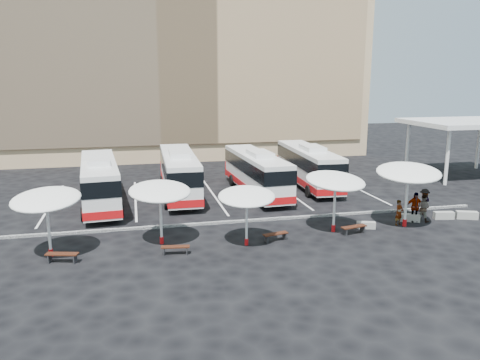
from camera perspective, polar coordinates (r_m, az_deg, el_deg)
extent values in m
plane|color=black|center=(29.28, -0.60, -5.52)|extent=(120.00, 120.00, 0.00)
cube|color=tan|center=(59.65, -7.45, 15.59)|extent=(42.00, 18.00, 25.00)
cube|color=tan|center=(50.59, -6.39, 15.66)|extent=(40.00, 0.30, 20.00)
cube|color=white|center=(47.94, 25.96, 6.32)|extent=(10.00, 8.00, 0.40)
cylinder|color=white|center=(43.45, 23.96, 2.54)|extent=(0.30, 0.30, 4.80)
cylinder|color=white|center=(48.32, 19.74, 3.76)|extent=(0.30, 0.30, 4.80)
cylinder|color=white|center=(53.04, 27.07, 3.84)|extent=(0.30, 0.30, 4.80)
cube|color=black|center=(29.73, -0.81, -5.10)|extent=(34.00, 0.25, 0.15)
cube|color=white|center=(36.86, -21.99, -2.68)|extent=(0.15, 12.00, 0.01)
cube|color=white|center=(36.36, -12.62, -2.27)|extent=(0.15, 12.00, 0.01)
cube|color=white|center=(36.84, -3.26, -1.80)|extent=(0.15, 12.00, 0.01)
cube|color=white|center=(38.27, 5.64, -1.31)|extent=(0.15, 12.00, 0.01)
cube|color=white|center=(40.54, 13.71, -0.83)|extent=(0.15, 12.00, 0.01)
cube|color=white|center=(34.87, -16.75, -0.05)|extent=(3.27, 11.35, 2.80)
cube|color=black|center=(34.76, -16.80, 0.85)|extent=(3.33, 11.41, 1.03)
cube|color=red|center=(35.10, -16.65, -1.69)|extent=(3.33, 11.41, 0.51)
cube|color=red|center=(40.50, -16.88, 0.59)|extent=(2.40, 0.39, 1.31)
cube|color=white|center=(33.66, -16.88, 2.26)|extent=(1.72, 2.92, 0.37)
cylinder|color=black|center=(38.36, -18.48, -1.15)|extent=(0.40, 0.96, 0.93)
cylinder|color=black|center=(38.38, -15.00, -0.92)|extent=(0.40, 0.96, 0.93)
cylinder|color=black|center=(31.57, -18.55, -3.97)|extent=(0.40, 0.96, 0.93)
cylinder|color=black|center=(31.60, -14.32, -3.69)|extent=(0.40, 0.96, 0.93)
cube|color=white|center=(36.50, -7.44, 0.95)|extent=(2.62, 11.44, 2.85)
cube|color=black|center=(36.39, -7.47, 1.83)|extent=(2.68, 11.50, 1.04)
cube|color=red|center=(36.72, -7.40, -0.65)|extent=(2.68, 11.50, 0.52)
cube|color=red|center=(42.21, -8.00, 1.49)|extent=(2.43, 0.24, 1.33)
cube|color=white|center=(35.28, -7.40, 3.23)|extent=(1.58, 2.88, 0.38)
cylinder|color=black|center=(39.97, -9.45, -0.14)|extent=(0.35, 0.96, 0.95)
cylinder|color=black|center=(40.12, -6.06, 0.01)|extent=(0.35, 0.96, 0.95)
cylinder|color=black|center=(33.05, -8.93, -2.74)|extent=(0.35, 0.96, 0.95)
cylinder|color=black|center=(33.23, -4.84, -2.55)|extent=(0.35, 0.96, 0.95)
cube|color=white|center=(36.83, 1.99, 1.05)|extent=(2.78, 11.10, 2.75)
cube|color=black|center=(36.73, 2.00, 1.90)|extent=(2.83, 11.16, 1.01)
cube|color=red|center=(37.04, 1.98, -0.48)|extent=(2.83, 11.16, 0.50)
cube|color=red|center=(42.15, -0.25, 1.54)|extent=(2.35, 0.29, 1.28)
cube|color=white|center=(35.69, 2.45, 3.23)|extent=(1.59, 2.81, 0.37)
cylinder|color=black|center=(39.82, -0.98, -0.04)|extent=(0.36, 0.93, 0.92)
cylinder|color=black|center=(40.44, 2.17, 0.14)|extent=(0.36, 0.93, 0.92)
cylinder|color=black|center=(33.38, 1.98, -2.47)|extent=(0.36, 0.93, 0.92)
cylinder|color=black|center=(34.12, 5.66, -2.20)|extent=(0.36, 0.93, 0.92)
cube|color=white|center=(39.82, 8.32, 1.82)|extent=(2.83, 11.26, 2.79)
cube|color=black|center=(39.72, 8.34, 2.61)|extent=(2.89, 11.32, 1.02)
cube|color=red|center=(40.01, 8.27, 0.38)|extent=(2.89, 11.32, 0.51)
cube|color=red|center=(45.18, 6.05, 2.22)|extent=(2.39, 0.29, 1.30)
cube|color=white|center=(38.69, 8.83, 3.88)|extent=(1.61, 2.86, 0.37)
cylinder|color=black|center=(42.79, 5.41, 0.78)|extent=(0.37, 0.94, 0.93)
cylinder|color=black|center=(43.47, 8.36, 0.88)|extent=(0.37, 0.94, 0.93)
cylinder|color=black|center=(36.28, 8.37, -1.39)|extent=(0.37, 0.94, 0.93)
cylinder|color=black|center=(37.08, 11.78, -1.22)|extent=(0.37, 0.94, 0.93)
cylinder|color=white|center=(25.74, -22.29, -5.51)|extent=(0.17, 0.17, 2.99)
cylinder|color=red|center=(26.14, -22.06, -8.22)|extent=(0.26, 0.26, 0.40)
ellipsoid|color=white|center=(25.33, -22.57, -2.17)|extent=(4.07, 4.10, 1.03)
cylinder|color=white|center=(26.01, -9.62, -4.60)|extent=(0.16, 0.16, 2.95)
cylinder|color=red|center=(26.41, -9.52, -7.26)|extent=(0.25, 0.25, 0.39)
ellipsoid|color=white|center=(25.61, -9.74, -1.34)|extent=(3.89, 3.93, 1.01)
cylinder|color=white|center=(25.48, 0.80, -5.05)|extent=(0.15, 0.15, 2.72)
cylinder|color=red|center=(25.86, 0.79, -7.55)|extent=(0.23, 0.23, 0.36)
ellipsoid|color=white|center=(25.10, 0.81, -1.99)|extent=(3.62, 3.65, 0.93)
cylinder|color=white|center=(28.22, 11.43, -3.22)|extent=(0.18, 0.18, 3.06)
cylinder|color=red|center=(28.59, 11.31, -5.79)|extent=(0.28, 0.28, 0.41)
ellipsoid|color=white|center=(27.84, 11.56, -0.08)|extent=(4.31, 4.34, 1.05)
cylinder|color=white|center=(30.36, 19.62, -2.32)|extent=(0.20, 0.20, 3.35)
cylinder|color=red|center=(30.74, 19.42, -4.94)|extent=(0.32, 0.32, 0.45)
ellipsoid|color=white|center=(29.99, 19.85, 0.88)|extent=(4.92, 4.95, 1.15)
cube|color=black|center=(25.01, -20.88, -8.42)|extent=(1.65, 0.82, 0.06)
cube|color=black|center=(25.34, -22.18, -8.84)|extent=(0.17, 0.41, 0.43)
cube|color=black|center=(24.86, -19.46, -9.04)|extent=(0.17, 0.41, 0.43)
cube|color=black|center=(24.68, -7.89, -8.06)|extent=(1.51, 0.60, 0.06)
cube|color=black|center=(24.80, -9.25, -8.56)|extent=(0.11, 0.38, 0.39)
cube|color=black|center=(24.73, -6.50, -8.54)|extent=(0.11, 0.38, 0.39)
cube|color=black|center=(26.48, 4.36, -6.56)|extent=(1.52, 0.71, 0.06)
cube|color=black|center=(26.28, 3.23, -7.21)|extent=(0.14, 0.38, 0.39)
cube|color=black|center=(26.84, 5.44, -6.82)|extent=(0.14, 0.38, 0.39)
cube|color=black|center=(28.31, 13.72, -5.54)|extent=(1.65, 0.73, 0.06)
cube|color=black|center=(28.01, 12.66, -6.21)|extent=(0.14, 0.41, 0.43)
cube|color=black|center=(28.77, 14.71, -5.82)|extent=(0.14, 0.41, 0.43)
cube|color=gray|center=(29.63, 15.12, -5.33)|extent=(1.16, 0.70, 0.41)
cube|color=gray|center=(31.88, 19.94, -4.34)|extent=(1.34, 0.92, 0.48)
cube|color=gray|center=(33.25, 23.58, -3.97)|extent=(1.32, 0.65, 0.48)
cube|color=gray|center=(33.90, 25.92, -3.87)|extent=(1.39, 0.90, 0.49)
imported|color=black|center=(30.77, 18.80, -3.77)|extent=(0.68, 0.56, 1.59)
imported|color=black|center=(32.00, 21.49, -3.16)|extent=(1.07, 1.12, 1.81)
imported|color=black|center=(31.69, 20.54, -3.12)|extent=(1.22, 0.76, 1.93)
imported|color=black|center=(33.67, 21.51, -2.47)|extent=(1.31, 1.09, 1.76)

